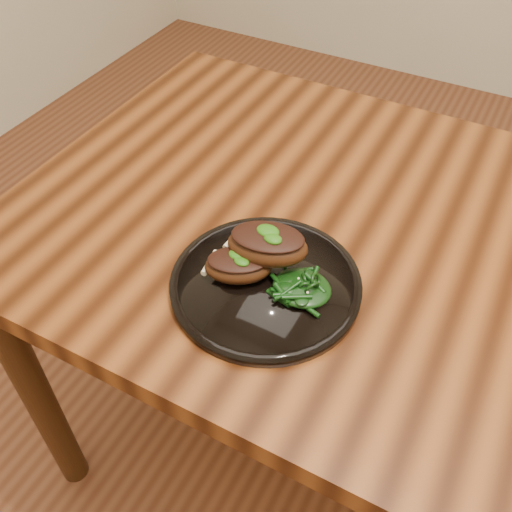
{
  "coord_description": "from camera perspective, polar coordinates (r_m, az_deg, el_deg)",
  "views": [
    {
      "loc": [
        -0.06,
        -0.67,
        1.37
      ],
      "look_at": [
        -0.34,
        -0.16,
        0.78
      ],
      "focal_mm": 40.0,
      "sensor_mm": 36.0,
      "label": 1
    }
  ],
  "objects": [
    {
      "name": "desk",
      "position": [
        0.97,
        22.6,
        -5.49
      ],
      "size": [
        1.6,
        0.8,
        0.75
      ],
      "color": "black",
      "rests_on": "ground"
    },
    {
      "name": "lamb_chop_front",
      "position": [
        0.8,
        -1.84,
        -0.94
      ],
      "size": [
        0.11,
        0.1,
        0.04
      ],
      "color": "#3C1D0B",
      "rests_on": "plate"
    },
    {
      "name": "lamb_chop_back",
      "position": [
        0.8,
        1.13,
        1.21
      ],
      "size": [
        0.13,
        0.1,
        0.05
      ],
      "color": "#3C1D0B",
      "rests_on": "plate"
    },
    {
      "name": "herb_smear",
      "position": [
        0.86,
        0.76,
        0.99
      ],
      "size": [
        0.08,
        0.05,
        0.0
      ],
      "primitive_type": "ellipsoid",
      "color": "#144907",
      "rests_on": "plate"
    },
    {
      "name": "plate",
      "position": [
        0.82,
        0.97,
        -2.81
      ],
      "size": [
        0.27,
        0.27,
        0.02
      ],
      "color": "black",
      "rests_on": "desk"
    },
    {
      "name": "greens_heap",
      "position": [
        0.79,
        4.63,
        -2.92
      ],
      "size": [
        0.08,
        0.08,
        0.03
      ],
      "color": "black",
      "rests_on": "plate"
    }
  ]
}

